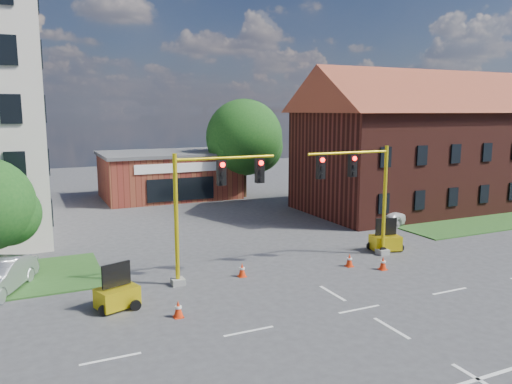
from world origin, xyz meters
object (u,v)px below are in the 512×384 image
Objects in this scene: signal_mast_east at (361,188)px; trailer_east at (385,241)px; pickup_white at (397,213)px; trailer_west at (117,295)px; signal_mast_west at (210,200)px.

trailer_east is at bearing 13.30° from signal_mast_east.
pickup_white is (7.95, 6.19, -3.24)m from signal_mast_east.
trailer_west is at bearing -158.80° from trailer_east.
trailer_east is at bearing 116.44° from pickup_white.
signal_mast_east is 3.27× the size of trailer_west.
signal_mast_east is (8.71, 0.00, 0.00)m from signal_mast_west.
signal_mast_west is at bearing -0.17° from trailer_west.
trailer_east is (10.98, 0.54, -3.34)m from signal_mast_west.
trailer_west is (-13.42, -1.69, -3.34)m from signal_mast_east.
trailer_east is (2.27, 0.54, -3.34)m from signal_mast_east.
signal_mast_east is 3.33× the size of trailer_east.
signal_mast_west reaches higher than trailer_east.
signal_mast_west is 11.49m from trailer_east.
trailer_west is 15.85m from trailer_east.
signal_mast_west and signal_mast_east have the same top height.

